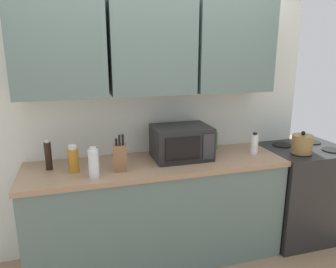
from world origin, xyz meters
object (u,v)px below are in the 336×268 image
kettle (302,144)px  microwave (181,142)px  stove_range (301,192)px  bottle_soy_dark (48,156)px  bottle_amber_vinegar (73,159)px  bottle_white_jar (254,144)px  bottle_clear_tall (94,163)px  knife_block (120,157)px  bottle_green_oil (214,140)px

kettle → microwave: 1.08m
stove_range → bottle_soy_dark: bearing=177.9°
stove_range → bottle_amber_vinegar: bearing=-179.4°
bottle_white_jar → bottle_clear_tall: bearing=-173.3°
stove_range → bottle_clear_tall: 2.06m
bottle_amber_vinegar → kettle: bearing=-3.4°
stove_range → bottle_amber_vinegar: size_ratio=4.27×
kettle → knife_block: bearing=177.6°
knife_block → bottle_clear_tall: bearing=-154.3°
stove_range → knife_block: size_ratio=3.20×
stove_range → bottle_green_oil: bottle_green_oil is taller
bottle_amber_vinegar → bottle_clear_tall: (0.14, -0.15, 0.01)m
microwave → bottle_soy_dark: size_ratio=2.00×
stove_range → bottle_green_oil: (-0.85, 0.23, 0.53)m
bottle_green_oil → bottle_white_jar: (0.29, -0.23, 0.01)m
bottle_amber_vinegar → bottle_white_jar: bearing=0.7°
bottle_soy_dark → knife_block: bearing=-16.6°
stove_range → microwave: microwave is taller
bottle_clear_tall → bottle_green_oil: bearing=19.5°
stove_range → bottle_white_jar: size_ratio=4.72×
knife_block → bottle_soy_dark: bearing=163.4°
knife_block → bottle_amber_vinegar: (-0.35, 0.05, -0.00)m
microwave → bottle_white_jar: 0.67m
kettle → bottle_white_jar: kettle is taller
knife_block → bottle_green_oil: bearing=18.1°
bottle_soy_dark → bottle_clear_tall: bottle_soy_dark is taller
bottle_soy_dark → bottle_clear_tall: 0.41m
microwave → bottle_white_jar: (0.66, -0.07, -0.05)m
stove_range → bottle_amber_vinegar: 2.19m
kettle → microwave: bearing=169.1°
kettle → bottle_green_oil: 0.78m
stove_range → bottle_white_jar: 0.78m
bottle_green_oil → bottle_soy_dark: size_ratio=0.76×
microwave → bottle_soy_dark: (-1.07, 0.02, -0.03)m
knife_block → bottle_white_jar: bearing=3.2°
stove_range → knife_block: bearing=-177.7°
bottle_soy_dark → bottle_white_jar: 1.74m
knife_block → kettle: bearing=-2.4°
microwave → bottle_soy_dark: 1.07m
bottle_green_oil → bottle_amber_vinegar: bearing=-168.8°
bottle_clear_tall → bottle_amber_vinegar: bearing=133.8°
bottle_green_oil → bottle_amber_vinegar: bottle_amber_vinegar is taller
bottle_soy_dark → bottle_clear_tall: (0.33, -0.26, -0.00)m
bottle_clear_tall → microwave: bearing=17.5°
bottle_amber_vinegar → bottle_white_jar: (1.55, 0.02, -0.01)m
microwave → bottle_white_jar: microwave is taller
bottle_green_oil → bottle_clear_tall: bearing=-160.5°
bottle_green_oil → bottle_amber_vinegar: (-1.26, -0.25, 0.02)m
knife_block → bottle_amber_vinegar: 0.35m
bottle_soy_dark → bottle_amber_vinegar: bearing=-30.7°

